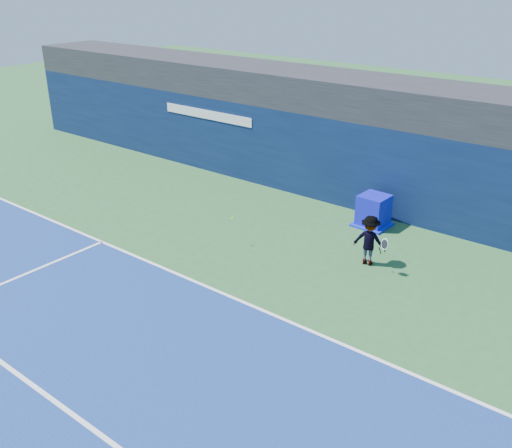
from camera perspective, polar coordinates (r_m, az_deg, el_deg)
name	(u,v)px	position (r m, az deg, el deg)	size (l,w,h in m)	color
ground	(135,352)	(12.90, -11.98, -12.38)	(80.00, 80.00, 0.00)	#295C2D
baseline	(226,295)	(14.61, -3.00, -7.08)	(24.00, 0.10, 0.01)	white
service_line	(55,401)	(12.04, -19.49, -16.38)	(24.00, 0.10, 0.01)	white
stadium_band	(390,99)	(20.08, 13.26, 12.05)	(36.00, 3.00, 1.20)	black
back_wall_assembly	(371,166)	(19.74, 11.40, 5.68)	(36.00, 1.03, 3.00)	#0A193B
equipment_cart	(373,212)	(18.65, 11.66, 1.19)	(1.13, 1.13, 1.04)	#0D0EB9
tennis_player	(370,240)	(16.07, 11.29, -1.62)	(1.23, 0.72, 1.44)	silver
tennis_ball	(232,218)	(16.76, -2.37, 0.58)	(0.07, 0.07, 0.07)	#B9E018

